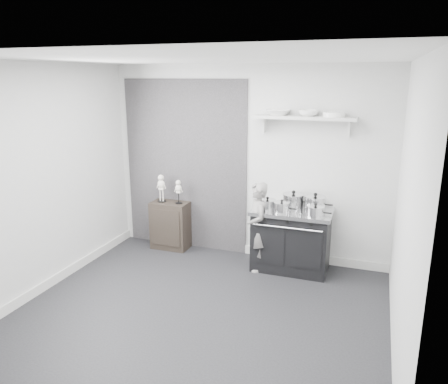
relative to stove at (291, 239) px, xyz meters
The scene contains 16 objects.
ground 1.70m from the stove, 116.16° to the right, with size 4.00×4.00×0.00m, color black.
room_shell 1.98m from the stove, 121.53° to the right, with size 4.02×3.62×2.71m.
wall_shelf 1.60m from the stove, 69.53° to the left, with size 1.30×0.26×0.24m.
stove is the anchor object (origin of this frame).
side_cabinet 1.87m from the stove, behind, with size 0.55×0.32×0.72m, color black.
child 0.49m from the stove, 157.53° to the right, with size 0.44×0.29×1.21m, color gray.
pot_front_left 0.59m from the stove, 160.50° to the right, with size 0.32×0.23×0.18m.
pot_back_left 0.52m from the stove, 97.08° to the left, with size 0.38×0.29×0.23m.
pot_back_right 0.59m from the stove, 19.38° to the left, with size 0.37×0.28×0.23m.
pot_front_right 0.62m from the stove, 30.89° to the right, with size 0.31×0.23×0.18m.
pot_front_center 0.52m from the stove, 124.10° to the right, with size 0.30×0.21×0.17m.
skeleton_full 2.07m from the stove, behind, with size 0.13×0.09×0.48m, color silver, non-canonical shape.
skeleton_torso 1.79m from the stove, behind, with size 0.11×0.07×0.41m, color silver, non-canonical shape.
bowl_large 1.69m from the stove, 144.51° to the left, with size 0.31×0.31×0.08m, color white.
bowl_small 1.67m from the stove, 58.78° to the left, with size 0.25×0.25×0.08m, color white.
plate_stack 1.72m from the stove, 24.00° to the left, with size 0.28×0.28×0.06m, color white.
Camera 1 is at (1.71, -3.99, 2.54)m, focal length 35.00 mm.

